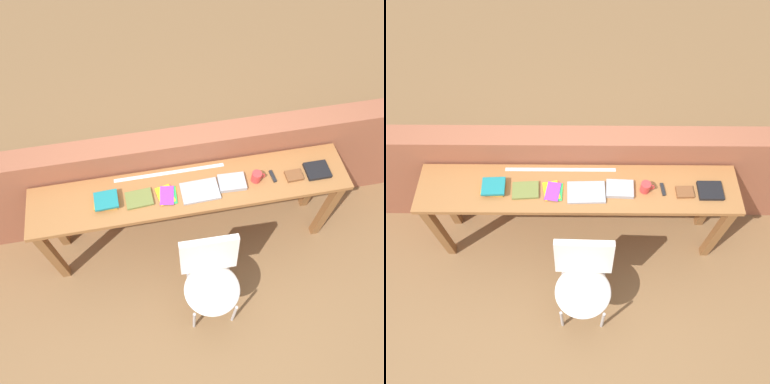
{
  "view_description": "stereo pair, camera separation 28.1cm",
  "coord_description": "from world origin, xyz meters",
  "views": [
    {
      "loc": [
        -0.27,
        -1.22,
        3.33
      ],
      "look_at": [
        0.0,
        0.25,
        0.9
      ],
      "focal_mm": 35.0,
      "sensor_mm": 36.0,
      "label": 1
    },
    {
      "loc": [
        0.01,
        -1.24,
        3.33
      ],
      "look_at": [
        0.0,
        0.25,
        0.9
      ],
      "focal_mm": 35.0,
      "sensor_mm": 36.0,
      "label": 2
    }
  ],
  "objects": [
    {
      "name": "chair_white_moulded",
      "position": [
        0.04,
        -0.31,
        0.53
      ],
      "size": [
        0.45,
        0.46,
        0.89
      ],
      "color": "silver",
      "rests_on": "ground"
    },
    {
      "name": "sideboard",
      "position": [
        0.0,
        0.3,
        0.74
      ],
      "size": [
        2.5,
        0.44,
        0.88
      ],
      "color": "#996033",
      "rests_on": "ground"
    },
    {
      "name": "ruler_metal_back_edge",
      "position": [
        -0.14,
        0.47,
        0.88
      ],
      "size": [
        0.88,
        0.03,
        0.0
      ],
      "primitive_type": "cube",
      "color": "silver",
      "rests_on": "sideboard"
    },
    {
      "name": "book_open_centre",
      "position": [
        0.06,
        0.25,
        0.89
      ],
      "size": [
        0.29,
        0.2,
        0.02
      ],
      "primitive_type": "cube",
      "rotation": [
        0.0,
        0.0,
        0.03
      ],
      "color": "#9E9EA3",
      "rests_on": "sideboard"
    },
    {
      "name": "pamphlet_pile_colourful",
      "position": [
        -0.19,
        0.27,
        0.89
      ],
      "size": [
        0.17,
        0.19,
        0.01
      ],
      "color": "orange",
      "rests_on": "sideboard"
    },
    {
      "name": "mug",
      "position": [
        0.52,
        0.28,
        0.92
      ],
      "size": [
        0.11,
        0.08,
        0.09
      ],
      "color": "red",
      "rests_on": "sideboard"
    },
    {
      "name": "ground_plane",
      "position": [
        0.0,
        0.0,
        0.0
      ],
      "size": [
        40.0,
        40.0,
        0.0
      ],
      "primitive_type": "plane",
      "color": "brown"
    },
    {
      "name": "book_stack_leftmost",
      "position": [
        -0.65,
        0.29,
        0.91
      ],
      "size": [
        0.19,
        0.17,
        0.05
      ],
      "color": "gold",
      "rests_on": "sideboard"
    },
    {
      "name": "magazine_cycling",
      "position": [
        -0.4,
        0.27,
        0.89
      ],
      "size": [
        0.21,
        0.16,
        0.02
      ],
      "primitive_type": "cube",
      "rotation": [
        0.0,
        0.0,
        0.06
      ],
      "color": "olive",
      "rests_on": "sideboard"
    },
    {
      "name": "book_grey_hardcover",
      "position": [
        0.32,
        0.28,
        0.9
      ],
      "size": [
        0.21,
        0.16,
        0.03
      ],
      "primitive_type": "cube",
      "rotation": [
        0.0,
        0.0,
        -0.04
      ],
      "color": "#9E9EA3",
      "rests_on": "sideboard"
    },
    {
      "name": "brick_wall_back",
      "position": [
        0.0,
        0.64,
        0.55
      ],
      "size": [
        6.0,
        0.2,
        1.1
      ],
      "primitive_type": "cube",
      "color": "#935138",
      "rests_on": "ground"
    },
    {
      "name": "book_repair_rightmost",
      "position": [
        1.01,
        0.27,
        0.89
      ],
      "size": [
        0.19,
        0.16,
        0.03
      ],
      "primitive_type": "cube",
      "rotation": [
        0.0,
        0.0,
        -0.0
      ],
      "color": "black",
      "rests_on": "sideboard"
    },
    {
      "name": "multitool_folded",
      "position": [
        0.65,
        0.29,
        0.89
      ],
      "size": [
        0.03,
        0.11,
        0.02
      ],
      "primitive_type": "cube",
      "rotation": [
        0.0,
        0.0,
        0.1
      ],
      "color": "black",
      "rests_on": "sideboard"
    },
    {
      "name": "leather_journal_brown",
      "position": [
        0.82,
        0.26,
        0.89
      ],
      "size": [
        0.13,
        0.1,
        0.02
      ],
      "primitive_type": "cube",
      "rotation": [
        0.0,
        0.0,
        0.03
      ],
      "color": "brown",
      "rests_on": "sideboard"
    }
  ]
}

